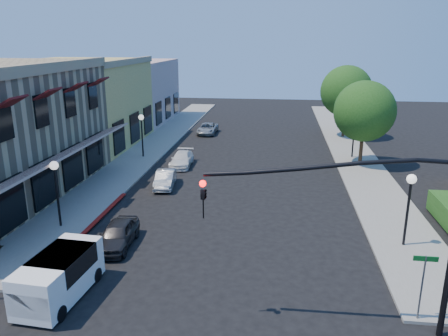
# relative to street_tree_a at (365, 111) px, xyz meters

# --- Properties ---
(sidewalk_left) EXTENTS (3.50, 50.00, 0.12)m
(sidewalk_left) POSITION_rel_street_tree_a_xyz_m (-17.55, 5.00, -4.13)
(sidewalk_left) COLOR gray
(sidewalk_left) RESTS_ON ground
(sidewalk_right) EXTENTS (3.50, 50.00, 0.12)m
(sidewalk_right) POSITION_rel_street_tree_a_xyz_m (-0.05, 5.00, -4.13)
(sidewalk_right) COLOR gray
(sidewalk_right) RESTS_ON ground
(curb_red_strip) EXTENTS (0.25, 10.00, 0.06)m
(curb_red_strip) POSITION_rel_street_tree_a_xyz_m (-15.70, -14.00, -4.19)
(curb_red_strip) COLOR maroon
(curb_red_strip) RESTS_ON ground
(yellow_stucco_building) EXTENTS (10.00, 12.00, 7.60)m
(yellow_stucco_building) POSITION_rel_street_tree_a_xyz_m (-24.30, 4.00, -0.39)
(yellow_stucco_building) COLOR tan
(yellow_stucco_building) RESTS_ON ground
(pink_stucco_building) EXTENTS (10.00, 12.00, 7.00)m
(pink_stucco_building) POSITION_rel_street_tree_a_xyz_m (-24.30, 16.00, -0.69)
(pink_stucco_building) COLOR tan
(pink_stucco_building) RESTS_ON ground
(street_tree_a) EXTENTS (4.56, 4.56, 6.48)m
(street_tree_a) POSITION_rel_street_tree_a_xyz_m (0.00, 0.00, 0.00)
(street_tree_a) COLOR #382316
(street_tree_a) RESTS_ON ground
(street_tree_b) EXTENTS (4.94, 4.94, 7.02)m
(street_tree_b) POSITION_rel_street_tree_a_xyz_m (0.00, 10.00, 0.35)
(street_tree_b) COLOR #382316
(street_tree_b) RESTS_ON ground
(signal_mast_arm) EXTENTS (8.01, 0.39, 6.00)m
(signal_mast_arm) POSITION_rel_street_tree_a_xyz_m (-2.94, -20.50, -0.11)
(signal_mast_arm) COLOR black
(signal_mast_arm) RESTS_ON ground
(street_name_sign) EXTENTS (0.80, 0.06, 2.50)m
(street_name_sign) POSITION_rel_street_tree_a_xyz_m (-1.30, -19.80, -2.50)
(street_name_sign) COLOR #595B5E
(street_name_sign) RESTS_ON ground
(lamppost_left_near) EXTENTS (0.44, 0.44, 3.57)m
(lamppost_left_near) POSITION_rel_street_tree_a_xyz_m (-17.30, -14.00, -1.46)
(lamppost_left_near) COLOR black
(lamppost_left_near) RESTS_ON ground
(lamppost_left_far) EXTENTS (0.44, 0.44, 3.57)m
(lamppost_left_far) POSITION_rel_street_tree_a_xyz_m (-17.30, 0.00, -1.46)
(lamppost_left_far) COLOR black
(lamppost_left_far) RESTS_ON ground
(lamppost_right_near) EXTENTS (0.44, 0.44, 3.57)m
(lamppost_right_near) POSITION_rel_street_tree_a_xyz_m (-0.30, -14.00, -1.46)
(lamppost_right_near) COLOR black
(lamppost_right_near) RESTS_ON ground
(lamppost_right_far) EXTENTS (0.44, 0.44, 3.57)m
(lamppost_right_far) POSITION_rel_street_tree_a_xyz_m (-0.30, 2.00, -1.46)
(lamppost_right_far) COLOR black
(lamppost_right_far) RESTS_ON ground
(white_van) EXTENTS (1.95, 3.97, 1.71)m
(white_van) POSITION_rel_street_tree_a_xyz_m (-14.20, -20.04, -3.21)
(white_van) COLOR white
(white_van) RESTS_ON ground
(parked_car_a) EXTENTS (1.58, 3.57, 1.20)m
(parked_car_a) POSITION_rel_street_tree_a_xyz_m (-13.60, -15.62, -3.60)
(parked_car_a) COLOR black
(parked_car_a) RESTS_ON ground
(parked_car_b) EXTENTS (1.54, 3.43, 1.09)m
(parked_car_b) POSITION_rel_street_tree_a_xyz_m (-13.60, -6.96, -3.65)
(parked_car_b) COLOR #B0B4B5
(parked_car_b) RESTS_ON ground
(parked_car_c) EXTENTS (1.60, 3.69, 1.06)m
(parked_car_c) POSITION_rel_street_tree_a_xyz_m (-13.60, -2.00, -3.67)
(parked_car_c) COLOR white
(parked_car_c) RESTS_ON ground
(parked_car_d) EXTENTS (1.85, 3.90, 1.07)m
(parked_car_d) POSITION_rel_street_tree_a_xyz_m (-13.60, 10.00, -3.66)
(parked_car_d) COLOR #9B9DA0
(parked_car_d) RESTS_ON ground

